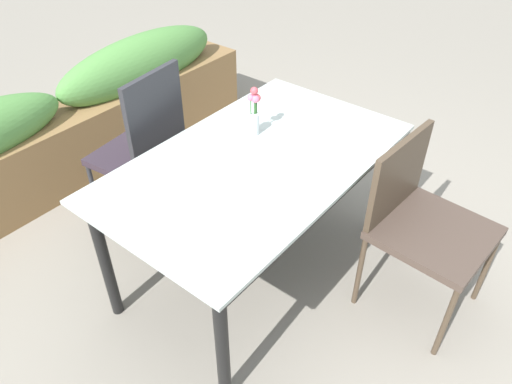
{
  "coord_description": "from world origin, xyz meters",
  "views": [
    {
      "loc": [
        -1.59,
        -1.14,
        2.06
      ],
      "look_at": [
        -0.09,
        0.06,
        0.55
      ],
      "focal_mm": 34.09,
      "sensor_mm": 36.0,
      "label": 1
    }
  ],
  "objects_px": {
    "planter_box": "(67,128)",
    "flower_vase": "(254,112)",
    "chair_near_right": "(421,217)",
    "dining_table": "(256,171)",
    "chair_far_side": "(145,146)"
  },
  "relations": [
    {
      "from": "dining_table",
      "to": "chair_far_side",
      "type": "height_order",
      "value": "chair_far_side"
    },
    {
      "from": "flower_vase",
      "to": "planter_box",
      "type": "relative_size",
      "value": 0.08
    },
    {
      "from": "chair_near_right",
      "to": "planter_box",
      "type": "height_order",
      "value": "chair_near_right"
    },
    {
      "from": "chair_near_right",
      "to": "planter_box",
      "type": "bearing_deg",
      "value": -75.18
    },
    {
      "from": "flower_vase",
      "to": "chair_near_right",
      "type": "bearing_deg",
      "value": -78.79
    },
    {
      "from": "flower_vase",
      "to": "dining_table",
      "type": "bearing_deg",
      "value": -139.23
    },
    {
      "from": "flower_vase",
      "to": "planter_box",
      "type": "bearing_deg",
      "value": 100.53
    },
    {
      "from": "flower_vase",
      "to": "planter_box",
      "type": "xyz_separation_m",
      "value": [
        -0.26,
        1.41,
        -0.49
      ]
    },
    {
      "from": "chair_near_right",
      "to": "planter_box",
      "type": "relative_size",
      "value": 0.29
    },
    {
      "from": "planter_box",
      "to": "flower_vase",
      "type": "bearing_deg",
      "value": -79.47
    },
    {
      "from": "dining_table",
      "to": "planter_box",
      "type": "bearing_deg",
      "value": 93.06
    },
    {
      "from": "dining_table",
      "to": "chair_near_right",
      "type": "bearing_deg",
      "value": -64.15
    },
    {
      "from": "chair_far_side",
      "to": "planter_box",
      "type": "height_order",
      "value": "chair_far_side"
    },
    {
      "from": "dining_table",
      "to": "flower_vase",
      "type": "height_order",
      "value": "flower_vase"
    },
    {
      "from": "chair_near_right",
      "to": "dining_table",
      "type": "bearing_deg",
      "value": -60.11
    }
  ]
}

